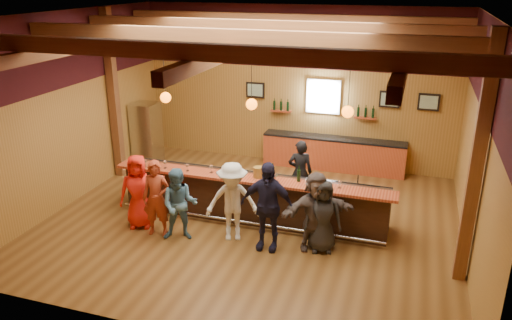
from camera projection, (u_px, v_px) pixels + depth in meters
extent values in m
plane|color=brown|center=(252.00, 220.00, 11.36)|extent=(9.00, 9.00, 0.00)
cube|color=olive|center=(296.00, 87.00, 14.14)|extent=(9.00, 0.04, 4.50)
cube|color=olive|center=(162.00, 201.00, 7.00)|extent=(9.00, 0.04, 4.50)
cube|color=olive|center=(73.00, 109.00, 11.87)|extent=(0.04, 8.00, 4.50)
cube|color=olive|center=(481.00, 146.00, 9.27)|extent=(0.04, 8.00, 4.50)
cube|color=brown|center=(251.00, 15.00, 9.79)|extent=(9.00, 8.00, 0.04)
cube|color=black|center=(297.00, 37.00, 13.63)|extent=(9.00, 0.01, 1.70)
cube|color=black|center=(65.00, 49.00, 11.38)|extent=(0.01, 8.00, 1.70)
cube|color=black|center=(492.00, 71.00, 8.79)|extent=(0.01, 8.00, 1.70)
cube|color=brown|center=(113.00, 95.00, 13.16)|extent=(0.22, 0.22, 4.50)
cube|color=brown|center=(477.00, 163.00, 8.43)|extent=(0.22, 0.22, 4.50)
cube|color=brown|center=(186.00, 51.00, 7.22)|extent=(8.80, 0.20, 0.25)
cube|color=brown|center=(234.00, 36.00, 9.00)|extent=(8.80, 0.20, 0.25)
cube|color=brown|center=(266.00, 26.00, 10.78)|extent=(8.80, 0.20, 0.25)
cube|color=brown|center=(289.00, 19.00, 12.57)|extent=(8.80, 0.20, 0.25)
cube|color=brown|center=(121.00, 38.00, 10.85)|extent=(0.18, 7.80, 0.22)
cube|color=brown|center=(251.00, 43.00, 9.98)|extent=(0.18, 7.80, 0.22)
cube|color=brown|center=(407.00, 50.00, 9.11)|extent=(0.18, 7.80, 0.22)
cube|color=black|center=(252.00, 199.00, 11.17)|extent=(6.00, 0.60, 1.05)
cube|color=#9B371C|center=(249.00, 179.00, 10.82)|extent=(6.30, 0.50, 0.06)
cube|color=black|center=(257.00, 176.00, 11.37)|extent=(6.00, 0.48, 0.05)
cube|color=black|center=(257.00, 195.00, 11.54)|extent=(6.00, 0.48, 0.90)
cube|color=silver|center=(345.00, 189.00, 10.81)|extent=(0.45, 0.40, 0.14)
cube|color=silver|center=(368.00, 192.00, 10.67)|extent=(0.45, 0.40, 0.14)
cylinder|color=silver|center=(246.00, 222.00, 10.93)|extent=(6.00, 0.06, 0.06)
cube|color=#9B371C|center=(333.00, 154.00, 14.17)|extent=(4.00, 0.50, 0.90)
cube|color=black|center=(334.00, 138.00, 14.01)|extent=(4.00, 0.52, 0.05)
cube|color=silver|center=(323.00, 96.00, 13.93)|extent=(0.95, 0.08, 0.95)
cube|color=white|center=(323.00, 97.00, 13.89)|extent=(0.78, 0.01, 0.78)
cube|color=black|center=(255.00, 90.00, 14.48)|extent=(0.55, 0.04, 0.45)
cube|color=silver|center=(255.00, 90.00, 14.46)|extent=(0.45, 0.01, 0.35)
cube|color=black|center=(390.00, 99.00, 13.39)|extent=(0.55, 0.04, 0.45)
cube|color=silver|center=(390.00, 100.00, 13.37)|extent=(0.45, 0.01, 0.35)
cube|color=black|center=(429.00, 102.00, 13.10)|extent=(0.55, 0.04, 0.45)
cube|color=silver|center=(429.00, 102.00, 13.08)|extent=(0.45, 0.01, 0.35)
cube|color=#9B371C|center=(281.00, 111.00, 14.39)|extent=(0.60, 0.18, 0.04)
cylinder|color=black|center=(274.00, 105.00, 14.40)|extent=(0.07, 0.07, 0.26)
cylinder|color=black|center=(281.00, 106.00, 14.34)|extent=(0.07, 0.07, 0.26)
cylinder|color=black|center=(288.00, 106.00, 14.28)|extent=(0.07, 0.07, 0.26)
cube|color=#9B371C|center=(365.00, 118.00, 13.70)|extent=(0.60, 0.18, 0.04)
cylinder|color=black|center=(358.00, 112.00, 13.71)|extent=(0.07, 0.07, 0.26)
cylinder|color=black|center=(366.00, 113.00, 13.65)|extent=(0.07, 0.07, 0.26)
cylinder|color=black|center=(373.00, 113.00, 13.59)|extent=(0.07, 0.07, 0.26)
cylinder|color=black|center=(164.00, 69.00, 10.77)|extent=(0.01, 0.01, 1.25)
sphere|color=orange|center=(166.00, 97.00, 10.99)|extent=(0.24, 0.24, 0.24)
cylinder|color=black|center=(251.00, 74.00, 10.20)|extent=(0.01, 0.01, 1.25)
sphere|color=orange|center=(252.00, 104.00, 10.42)|extent=(0.24, 0.24, 0.24)
cylinder|color=black|center=(350.00, 80.00, 9.62)|extent=(0.01, 0.01, 1.25)
sphere|color=orange|center=(348.00, 112.00, 9.84)|extent=(0.24, 0.24, 0.24)
cube|color=silver|center=(147.00, 133.00, 14.54)|extent=(0.70, 0.70, 1.80)
imported|color=red|center=(138.00, 191.00, 10.82)|extent=(0.93, 0.75, 1.66)
imported|color=#9C351C|center=(157.00, 198.00, 10.48)|extent=(0.67, 0.50, 1.66)
imported|color=teal|center=(180.00, 205.00, 10.29)|extent=(0.90, 0.80, 1.57)
imported|color=silver|center=(232.00, 202.00, 10.26)|extent=(1.25, 0.96, 1.71)
imported|color=#1A1A34|center=(267.00, 206.00, 9.89)|extent=(1.10, 0.48, 1.87)
imported|color=#564845|center=(316.00, 211.00, 9.92)|extent=(1.55, 1.23, 1.65)
imported|color=black|center=(323.00, 216.00, 9.86)|extent=(0.84, 0.66, 1.51)
imported|color=black|center=(300.00, 172.00, 11.94)|extent=(0.65, 0.50, 1.60)
cylinder|color=olive|center=(258.00, 172.00, 10.80)|extent=(0.21, 0.21, 0.23)
cylinder|color=black|center=(273.00, 173.00, 10.70)|extent=(0.08, 0.08, 0.27)
cylinder|color=black|center=(273.00, 165.00, 10.63)|extent=(0.03, 0.03, 0.09)
cylinder|color=black|center=(299.00, 176.00, 10.58)|extent=(0.08, 0.08, 0.26)
cylinder|color=black|center=(299.00, 168.00, 10.51)|extent=(0.03, 0.03, 0.09)
cylinder|color=silver|center=(146.00, 166.00, 11.45)|extent=(0.07, 0.07, 0.01)
cylinder|color=silver|center=(146.00, 164.00, 11.43)|extent=(0.01, 0.01, 0.10)
sphere|color=silver|center=(145.00, 161.00, 11.41)|extent=(0.08, 0.08, 0.08)
cylinder|color=silver|center=(165.00, 168.00, 11.34)|extent=(0.07, 0.07, 0.01)
cylinder|color=silver|center=(165.00, 166.00, 11.32)|extent=(0.01, 0.01, 0.11)
sphere|color=silver|center=(165.00, 162.00, 11.29)|extent=(0.08, 0.08, 0.08)
cylinder|color=silver|center=(187.00, 171.00, 11.19)|extent=(0.07, 0.07, 0.01)
cylinder|color=silver|center=(187.00, 168.00, 11.17)|extent=(0.01, 0.01, 0.09)
sphere|color=silver|center=(187.00, 165.00, 11.15)|extent=(0.08, 0.08, 0.08)
cylinder|color=silver|center=(211.00, 172.00, 11.10)|extent=(0.07, 0.07, 0.01)
cylinder|color=silver|center=(211.00, 170.00, 11.08)|extent=(0.01, 0.01, 0.10)
sphere|color=silver|center=(211.00, 166.00, 11.05)|extent=(0.08, 0.08, 0.08)
cylinder|color=silver|center=(224.00, 174.00, 11.00)|extent=(0.07, 0.07, 0.01)
cylinder|color=silver|center=(224.00, 172.00, 10.98)|extent=(0.01, 0.01, 0.10)
sphere|color=silver|center=(224.00, 169.00, 10.95)|extent=(0.08, 0.08, 0.08)
cylinder|color=silver|center=(275.00, 181.00, 10.61)|extent=(0.07, 0.07, 0.01)
cylinder|color=silver|center=(275.00, 179.00, 10.59)|extent=(0.01, 0.01, 0.10)
sphere|color=silver|center=(275.00, 175.00, 10.56)|extent=(0.08, 0.08, 0.08)
cylinder|color=silver|center=(316.00, 184.00, 10.47)|extent=(0.08, 0.08, 0.01)
cylinder|color=silver|center=(316.00, 181.00, 10.45)|extent=(0.01, 0.01, 0.11)
sphere|color=silver|center=(316.00, 177.00, 10.42)|extent=(0.09, 0.09, 0.09)
cylinder|color=silver|center=(340.00, 188.00, 10.29)|extent=(0.06, 0.06, 0.01)
cylinder|color=silver|center=(340.00, 186.00, 10.27)|extent=(0.01, 0.01, 0.09)
sphere|color=silver|center=(340.00, 182.00, 10.25)|extent=(0.07, 0.07, 0.07)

